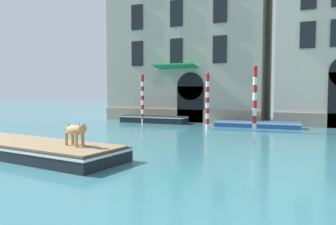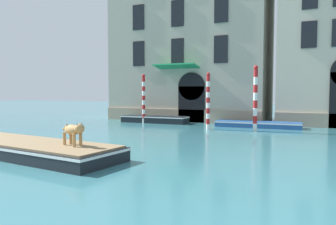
% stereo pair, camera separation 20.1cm
% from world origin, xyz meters
% --- Properties ---
extents(palazzo_left, '(12.59, 7.40, 17.42)m').
position_xyz_m(palazzo_left, '(3.24, 21.18, 8.69)').
color(palazzo_left, '#B2A893').
rests_on(palazzo_left, ground_plane).
extents(boat_foreground, '(7.87, 3.15, 0.53)m').
position_xyz_m(boat_foreground, '(3.36, 3.73, 0.28)').
color(boat_foreground, black).
rests_on(boat_foreground, ground_plane).
extents(dog_on_deck, '(1.14, 0.59, 0.79)m').
position_xyz_m(dog_on_deck, '(5.61, 3.59, 1.04)').
color(dog_on_deck, tan).
rests_on(dog_on_deck, boat_foreground).
extents(boat_moored_near_palazzo, '(5.05, 1.47, 0.51)m').
position_xyz_m(boat_moored_near_palazzo, '(1.96, 16.81, 0.27)').
color(boat_moored_near_palazzo, black).
rests_on(boat_moored_near_palazzo, ground_plane).
extents(boat_moored_far, '(5.42, 1.49, 0.38)m').
position_xyz_m(boat_moored_far, '(9.48, 16.73, 0.20)').
color(boat_moored_far, '#234C8C').
rests_on(boat_moored_far, ground_plane).
extents(mooring_pole_0, '(0.23, 0.23, 3.47)m').
position_xyz_m(mooring_pole_0, '(6.88, 14.27, 1.75)').
color(mooring_pole_0, white).
rests_on(mooring_pole_0, ground_plane).
extents(mooring_pole_1, '(0.25, 0.25, 3.84)m').
position_xyz_m(mooring_pole_1, '(9.66, 14.53, 1.94)').
color(mooring_pole_1, white).
rests_on(mooring_pole_1, ground_plane).
extents(mooring_pole_2, '(0.24, 0.24, 3.59)m').
position_xyz_m(mooring_pole_2, '(1.37, 16.21, 1.81)').
color(mooring_pole_2, white).
rests_on(mooring_pole_2, ground_plane).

